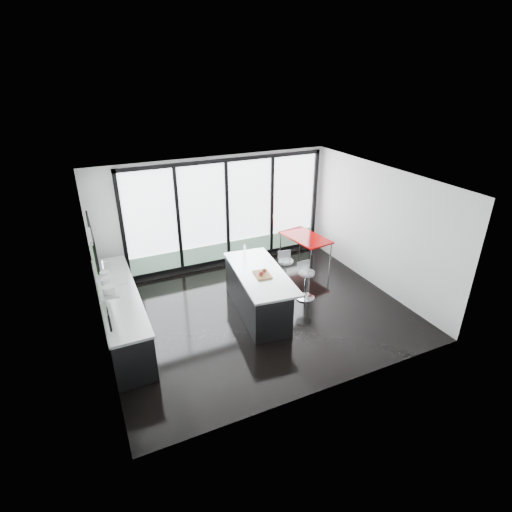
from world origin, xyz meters
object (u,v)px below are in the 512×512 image
bar_stool_far (285,272)px  red_table (305,249)px  bar_stool_near (306,285)px  island (256,292)px

bar_stool_far → red_table: size_ratio=0.47×
bar_stool_near → bar_stool_far: bar_stool_near is taller
bar_stool_near → island: bearing=177.8°
bar_stool_near → red_table: 1.84m
island → bar_stool_far: island is taller
bar_stool_far → bar_stool_near: bearing=-70.4°
island → red_table: size_ratio=1.74×
island → bar_stool_near: 1.21m
island → bar_stool_far: size_ratio=3.71×
bar_stool_near → red_table: red_table is taller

